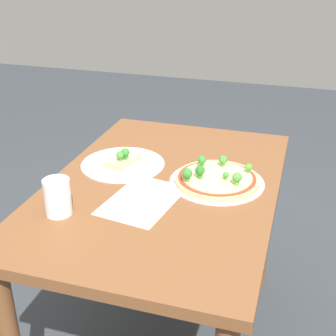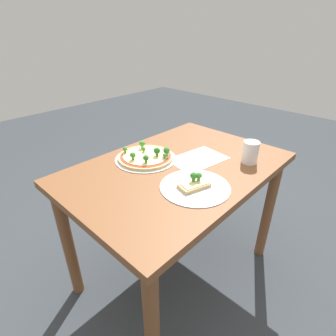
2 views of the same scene
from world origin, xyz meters
name	(u,v)px [view 2 (image 2 of 2)]	position (x,y,z in m)	size (l,w,h in m)	color
ground_plane	(176,269)	(0.00, 0.00, 0.00)	(8.00, 8.00, 0.00)	#33383D
dining_table	(177,185)	(0.00, 0.00, 0.63)	(1.11, 0.75, 0.74)	brown
pizza_tray_whole	(146,156)	(-0.06, 0.17, 0.76)	(0.32, 0.32, 0.07)	silver
pizza_tray_slice	(195,185)	(-0.10, -0.18, 0.75)	(0.31, 0.31, 0.07)	silver
drinking_cup	(250,152)	(0.28, -0.24, 0.80)	(0.08, 0.08, 0.11)	white
paper_menu	(198,159)	(0.13, -0.03, 0.75)	(0.29, 0.20, 0.00)	silver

